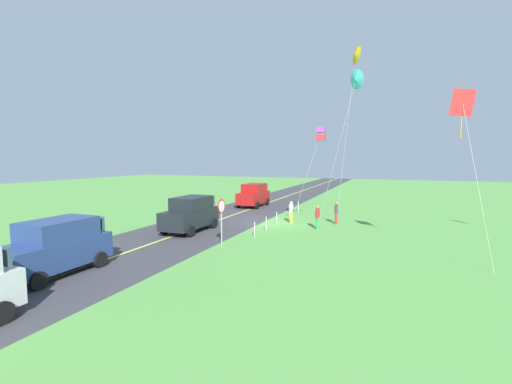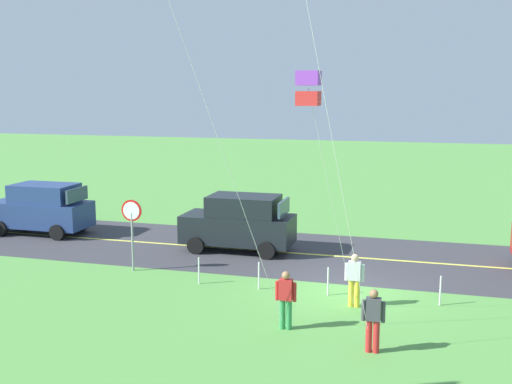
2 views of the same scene
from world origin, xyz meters
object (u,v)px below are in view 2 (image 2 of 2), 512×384
Objects in this scene: person_adult_near at (354,278)px; kite_red_low at (309,89)px; person_child_watcher at (373,318)px; car_parked_east_near at (42,208)px; stop_sign at (132,221)px; person_adult_companion at (286,298)px; car_suv_foreground at (240,222)px.

kite_red_low is at bearing -144.68° from person_adult_near.
person_adult_near is 1.00× the size of person_child_watcher.
car_parked_east_near reaches higher than person_child_watcher.
stop_sign is 8.22m from person_adult_near.
person_adult_near is at bearing -113.61° from kite_red_low.
stop_sign reaches higher than person_adult_companion.
stop_sign reaches higher than car_suv_foreground.
person_child_watcher is (-8.84, 4.76, -0.94)m from stop_sign.
person_child_watcher is at bearing 54.17° from person_adult_companion.
car_parked_east_near reaches higher than person_adult_near.
person_adult_companion is (-13.03, 8.08, -0.29)m from car_parked_east_near.
person_adult_companion and person_child_watcher have the same top height.
kite_red_low is at bearing 149.17° from car_parked_east_near.
kite_red_low is at bearing 150.90° from stop_sign.
car_suv_foreground is 10.40m from person_child_watcher.
car_suv_foreground is 2.75× the size of person_child_watcher.
person_adult_near and person_adult_companion have the same top height.
car_suv_foreground is 8.42m from person_adult_companion.
car_parked_east_near is 17.83m from person_child_watcher.
car_parked_east_near is 1.72× the size of stop_sign.
person_child_watcher is at bearing 151.72° from stop_sign.
car_parked_east_near is 15.70m from person_adult_near.
kite_red_low is at bearing 118.87° from car_suv_foreground.
stop_sign is 10.09m from person_child_watcher.
stop_sign is 7.59m from person_adult_companion.
stop_sign reaches higher than person_adult_near.
car_parked_east_near is at bearing 156.30° from person_child_watcher.
car_suv_foreground is 4.70m from stop_sign.
person_adult_companion is (1.55, 2.26, 0.00)m from person_adult_near.
car_parked_east_near is 16.66m from kite_red_low.
person_adult_companion is at bearing 148.21° from car_parked_east_near.
kite_red_low is at bearing 71.37° from person_adult_companion.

